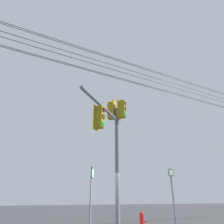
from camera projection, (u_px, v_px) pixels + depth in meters
The scene contains 5 objects.
signal_mast_assembly at pixel (113, 131), 9.24m from camera, with size 3.32×2.57×6.11m.
route_sign_primary at pixel (173, 194), 9.31m from camera, with size 0.10×0.29×2.80m.
fire_hydrant at pixel (142, 221), 10.00m from camera, with size 0.22×0.30×0.81m.
route_sign_secondary at pixel (91, 195), 7.57m from camera, with size 0.31×0.14×2.64m.
overhead_wire_span at pixel (140, 75), 11.86m from camera, with size 8.66×33.86×1.95m.
Camera 1 is at (-8.13, 1.93, 1.59)m, focal length 32.14 mm.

